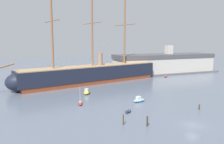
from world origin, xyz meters
name	(u,v)px	position (x,y,z in m)	size (l,w,h in m)	color
ground_plane	(193,125)	(0.00, 0.00, 0.00)	(400.00, 400.00, 0.00)	slate
tall_ship	(93,74)	(-5.24, 52.39, 3.81)	(71.80, 22.52, 34.97)	brown
dinghy_foreground_left	(128,111)	(-8.68, 12.44, 0.30)	(2.66, 2.50, 0.60)	#1E284C
motorboat_near_centre	(139,100)	(-1.64, 19.67, 0.57)	(4.12, 2.39, 1.62)	#7FB2D6
sailboat_mid_left	(80,103)	(-17.81, 23.57, 0.39)	(1.77, 3.72, 4.65)	#B22D28
motorboat_alongside_bow	(87,92)	(-12.87, 34.50, 0.65)	(3.43, 4.76, 1.85)	gold
motorboat_far_left	(39,85)	(-26.49, 52.79, 0.71)	(3.32, 5.22, 2.03)	silver
dinghy_far_right	(166,76)	(31.67, 52.99, 0.32)	(2.89, 2.57, 0.64)	#B22D28
mooring_piling_nearest	(147,121)	(-9.04, 3.01, 1.08)	(0.33, 0.33, 2.16)	#382B1E
mooring_piling_left_pair	(199,107)	(8.99, 7.56, 0.69)	(0.35, 0.35, 1.39)	#423323
mooring_piling_right_pair	(123,120)	(-13.18, 5.66, 1.10)	(0.26, 0.26, 2.20)	#423323
dockside_warehouse_right	(164,63)	(39.33, 65.17, 5.09)	(60.16, 18.18, 14.83)	#565659
seagull_in_flight	(104,43)	(-8.43, 29.95, 16.59)	(0.46, 1.22, 0.14)	silver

